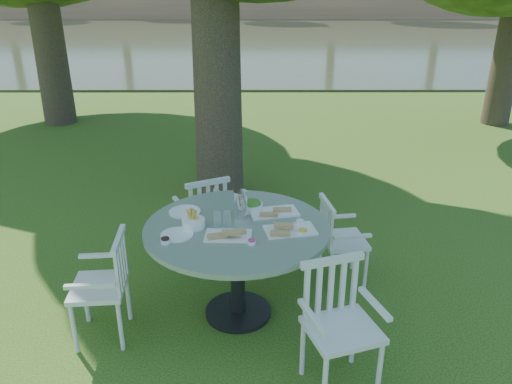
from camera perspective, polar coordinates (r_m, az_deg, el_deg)
ground at (r=4.78m, az=0.01°, el=-10.39°), size 140.00×140.00×0.00m
table at (r=4.03m, az=-2.17°, el=-5.77°), size 1.47×1.47×0.84m
chair_ne at (r=4.63m, az=9.10°, el=-4.89°), size 0.45×0.47×0.82m
chair_nw at (r=4.97m, az=-5.84°, el=-2.24°), size 0.59×0.58×0.89m
chair_sw at (r=4.04m, az=-16.43°, el=-9.57°), size 0.45×0.47×0.87m
chair_se at (r=3.53m, az=9.20°, el=-13.58°), size 0.57×0.55×0.91m
tableware at (r=4.01m, az=-2.38°, el=-2.80°), size 1.21×0.72×0.23m
river at (r=27.13m, az=-0.16°, el=17.17°), size 100.00×28.00×0.12m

